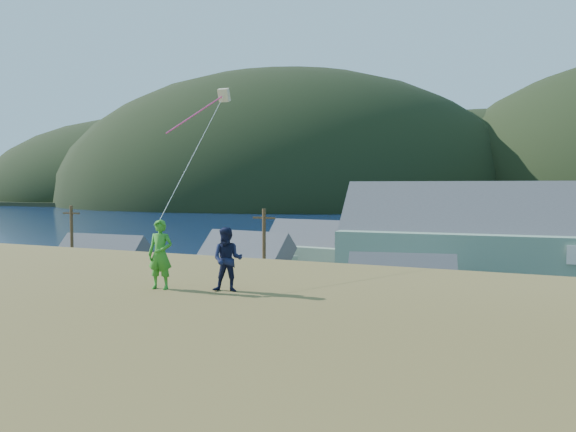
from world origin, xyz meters
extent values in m
plane|color=#0A1638|center=(0.00, 0.00, 0.00)|extent=(900.00, 900.00, 0.00)
cube|color=#4C3D19|center=(0.00, -2.00, 0.05)|extent=(110.00, 8.00, 0.10)
cube|color=#28282B|center=(0.00, 17.00, 0.06)|extent=(72.00, 36.00, 0.12)
cube|color=gray|center=(-6.00, 40.00, 0.45)|extent=(26.00, 14.00, 0.90)
cube|color=black|center=(0.00, 330.00, 1.00)|extent=(900.00, 320.00, 2.00)
ellipsoid|color=black|center=(-220.00, 280.00, 2.00)|extent=(240.00, 216.00, 108.00)
ellipsoid|color=black|center=(-120.00, 260.00, 2.00)|extent=(260.00, 234.00, 143.00)
ellipsoid|color=black|center=(-20.00, 300.00, 2.00)|extent=(200.00, 180.00, 100.00)
cube|color=gray|center=(13.95, 19.51, 3.12)|extent=(35.65, 12.40, 6.01)
cube|color=#47474C|center=(13.95, 19.51, 7.73)|extent=(36.13, 12.19, 9.77)
cube|color=#295C60|center=(-23.36, 7.28, 1.63)|extent=(8.28, 6.33, 3.03)
cube|color=#47474C|center=(-23.36, 7.28, 3.95)|extent=(8.77, 6.14, 5.85)
cube|color=gray|center=(-13.45, 16.09, 1.67)|extent=(9.51, 7.07, 3.10)
cube|color=#47474C|center=(-13.45, 16.09, 4.00)|extent=(9.98, 6.96, 5.64)
cube|color=silver|center=(3.59, 8.38, 1.55)|extent=(8.01, 6.41, 2.86)
cube|color=#47474C|center=(3.59, 8.38, 3.69)|extent=(8.49, 6.45, 5.04)
cube|color=gray|center=(-9.81, 25.88, 1.83)|extent=(11.20, 7.35, 3.41)
cube|color=#47474C|center=(-9.81, 25.88, 4.49)|extent=(11.69, 7.30, 6.30)
cylinder|color=#47331E|center=(-20.61, 1.50, 4.28)|extent=(0.24, 0.24, 8.32)
cylinder|color=#47331E|center=(-3.94, 1.50, 4.29)|extent=(0.24, 0.24, 8.34)
imported|color=maroon|center=(-21.83, 17.17, 0.78)|extent=(1.57, 3.88, 1.32)
imported|color=#98999D|center=(-15.66, 18.45, 0.88)|extent=(1.68, 4.65, 1.53)
imported|color=navy|center=(1.60, 23.77, 0.89)|extent=(2.06, 4.83, 1.55)
imported|color=black|center=(-5.15, 18.88, 0.79)|extent=(2.02, 4.66, 1.34)
imported|color=black|center=(-1.36, 24.74, 0.87)|extent=(1.85, 4.45, 1.51)
imported|color=#932A0D|center=(-13.15, 23.13, 0.86)|extent=(2.76, 5.45, 1.48)
imported|color=slate|center=(-19.97, 23.26, 0.84)|extent=(1.83, 4.47, 1.44)
imported|color=white|center=(-9.44, 23.23, 0.91)|extent=(2.89, 5.66, 1.57)
imported|color=white|center=(-8.65, 16.95, 0.83)|extent=(2.50, 5.18, 1.42)
imported|color=navy|center=(0.35, 19.44, 0.85)|extent=(1.82, 4.30, 1.45)
imported|color=#328B25|center=(3.37, -19.17, 8.11)|extent=(0.74, 0.56, 1.83)
imported|color=#141937|center=(5.17, -18.77, 8.03)|extent=(0.95, 0.84, 1.65)
cube|color=beige|center=(-0.03, -10.11, 13.82)|extent=(0.49, 0.47, 0.60)
cylinder|color=#E43C84|center=(-0.63, -11.36, 12.92)|extent=(0.06, 0.06, 3.31)
cylinder|color=white|center=(1.67, -14.64, 11.42)|extent=(0.02, 0.02, 10.80)
camera|label=1|loc=(12.43, -31.16, 9.89)|focal=35.00mm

